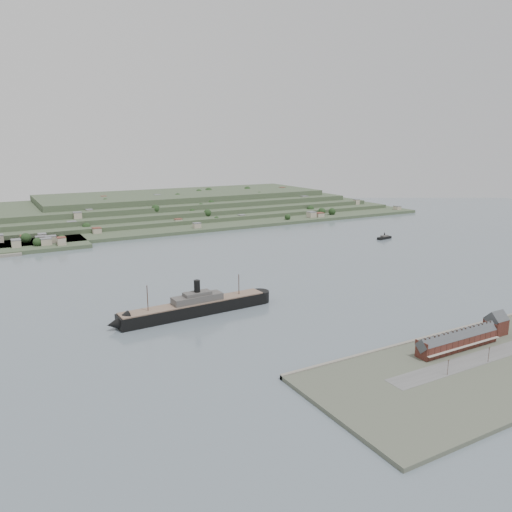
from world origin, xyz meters
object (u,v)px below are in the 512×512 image
gabled_building (496,323)px  steamship (191,308)px  tugboat (131,321)px  terrace_row (458,340)px

gabled_building → steamship: 185.50m
steamship → tugboat: size_ratio=6.84×
gabled_building → tugboat: size_ratio=0.84×
steamship → tugboat: steamship is taller
steamship → tugboat: (-38.58, 2.77, -3.30)m
terrace_row → steamship: (-103.16, 124.91, -1.75)m
tugboat → steamship: bearing=-4.1°
terrace_row → steamship: size_ratio=0.48×
terrace_row → tugboat: size_ratio=3.31×
terrace_row → steamship: bearing=129.6°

